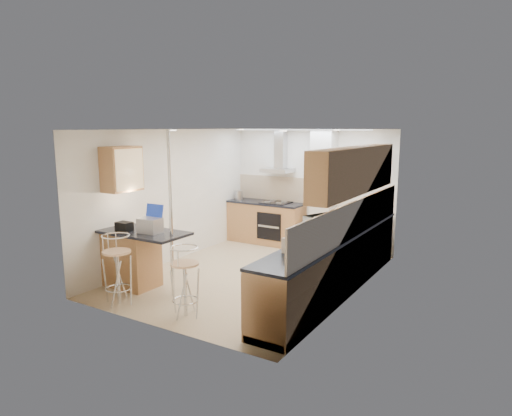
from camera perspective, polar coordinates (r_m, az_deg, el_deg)
The scene contains 16 objects.
ground at distance 8.01m, azimuth -0.42°, elevation -8.41°, with size 4.80×4.80×0.00m, color tan.
room_shell at distance 7.82m, azimuth 3.03°, elevation 2.74°, with size 3.64×4.84×2.51m.
right_counter at distance 7.23m, azimuth 9.81°, elevation -6.79°, with size 0.63×4.40×0.92m.
back_counter at distance 10.10m, azimuth 1.25°, elevation -1.79°, with size 1.70×0.63×0.92m.
peninsula at distance 7.45m, azimuth -13.85°, elevation -6.31°, with size 1.47×0.72×0.94m.
microwave at distance 6.85m, azimuth 8.82°, elevation -2.29°, with size 0.60×0.41×0.33m, color silver.
laptop at distance 7.18m, azimuth -13.11°, elevation -2.13°, with size 0.33×0.25×0.23m, color #A3A5AB.
bag at distance 7.45m, azimuth -16.15°, elevation -2.20°, with size 0.24×0.18×0.13m, color black.
bar_stool_near at distance 6.93m, azimuth -16.92°, elevation -7.33°, with size 0.42×0.42×1.04m, color tan, non-canonical shape.
bar_stool_end at distance 6.30m, azimuth -8.86°, elevation -9.05°, with size 0.40×0.40×0.98m, color tan, non-canonical shape.
jar_a at distance 7.63m, azimuth 11.62°, elevation -1.69°, with size 0.12×0.12×0.18m, color silver.
jar_b at distance 8.01m, azimuth 13.80°, elevation -1.27°, with size 0.11×0.11×0.17m, color silver.
jar_c at distance 6.83m, azimuth 8.56°, elevation -2.98°, with size 0.14×0.14×0.18m, color #B5B190.
jar_d at distance 6.09m, azimuth 6.56°, elevation -4.79°, with size 0.10×0.10×0.13m, color silver.
bread_bin at distance 6.03m, azimuth 5.42°, elevation -4.59°, with size 0.30×0.38×0.20m, color silver.
kettle at distance 10.30m, azimuth -2.14°, elevation 1.62°, with size 0.16×0.16×0.20m, color #B9BBBE.
Camera 1 is at (3.99, -6.46, 2.55)m, focal length 32.00 mm.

